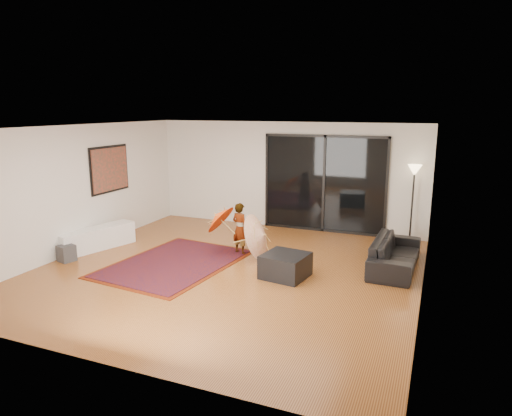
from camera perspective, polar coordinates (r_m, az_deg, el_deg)
The scene contains 17 objects.
floor at distance 8.82m, azimuth -3.62°, elevation -7.79°, with size 7.00×7.00×0.00m, color #A3642C.
ceiling at distance 8.28m, azimuth -3.88°, elevation 10.01°, with size 7.00×7.00×0.00m, color white.
wall_back at distance 11.65m, azimuth 3.77°, elevation 4.07°, with size 7.00×7.00×0.00m, color silver.
wall_front at distance 5.62m, azimuth -19.54°, elevation -5.97°, with size 7.00×7.00×0.00m, color silver.
wall_left at distance 10.44m, azimuth -21.34°, elevation 2.24°, with size 7.00×7.00×0.00m, color silver.
wall_right at distance 7.64m, azimuth 20.64°, elevation -1.24°, with size 7.00×7.00×0.00m, color silver.
sliding_door at distance 11.37m, azimuth 8.50°, elevation 2.99°, with size 3.06×0.07×2.40m.
painting at distance 11.11m, azimuth -17.81°, elevation 4.64°, with size 0.04×1.28×1.08m.
media_console at distance 10.62m, azimuth -19.32°, elevation -3.59°, with size 0.43×1.73×0.48m, color white.
speaker at distance 10.03m, azimuth -22.60°, elevation -5.24°, with size 0.29×0.29×0.33m, color #424244.
persian_rug at distance 9.31m, azimuth -10.13°, elevation -6.80°, with size 2.41×3.16×0.02m.
sofa at distance 9.23m, azimuth 16.99°, elevation -5.49°, with size 2.01×0.78×0.59m, color black.
ottoman at distance 8.44m, azimuth 3.69°, elevation -7.18°, with size 0.76×0.76×0.44m, color black.
floor_lamp at distance 10.83m, azimuth 19.13°, elevation 3.13°, with size 0.31×0.31×1.80m.
child at distance 9.63m, azimuth -2.01°, elevation -2.58°, with size 0.40×0.26×1.10m, color #999999.
parasol_orange at distance 9.77m, azimuth -5.08°, elevation -1.29°, with size 0.61×0.75×0.85m.
parasol_white at distance 9.28m, azimuth 1.00°, elevation -3.45°, with size 0.53×0.96×0.97m.
Camera 1 is at (3.61, -7.44, 3.06)m, focal length 32.00 mm.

